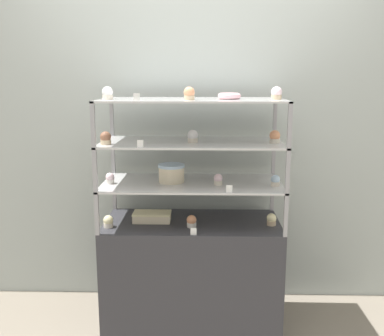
# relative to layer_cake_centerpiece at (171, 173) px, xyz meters

# --- Properties ---
(ground_plane) EXTENTS (20.00, 20.00, 0.00)m
(ground_plane) POSITION_rel_layer_cake_centerpiece_xyz_m (0.13, 0.00, -1.03)
(ground_plane) COLOR gray
(back_wall) EXTENTS (8.00, 0.05, 2.60)m
(back_wall) POSITION_rel_layer_cake_centerpiece_xyz_m (0.13, 0.43, 0.27)
(back_wall) COLOR #A8B2AD
(back_wall) RESTS_ON ground_plane
(display_base) EXTENTS (1.14, 0.56, 0.71)m
(display_base) POSITION_rel_layer_cake_centerpiece_xyz_m (0.13, 0.00, -0.68)
(display_base) COLOR #333338
(display_base) RESTS_ON ground_plane
(display_riser_lower) EXTENTS (1.14, 0.56, 0.26)m
(display_riser_lower) POSITION_rel_layer_cake_centerpiece_xyz_m (0.13, 0.00, -0.07)
(display_riser_lower) COLOR #99999E
(display_riser_lower) RESTS_ON display_base
(display_riser_middle) EXTENTS (1.14, 0.56, 0.26)m
(display_riser_middle) POSITION_rel_layer_cake_centerpiece_xyz_m (0.13, 0.00, 0.19)
(display_riser_middle) COLOR #99999E
(display_riser_middle) RESTS_ON display_riser_lower
(display_riser_upper) EXTENTS (1.14, 0.56, 0.26)m
(display_riser_upper) POSITION_rel_layer_cake_centerpiece_xyz_m (0.13, 0.00, 0.45)
(display_riser_upper) COLOR #99999E
(display_riser_upper) RESTS_ON display_riser_middle
(layer_cake_centerpiece) EXTENTS (0.17, 0.17, 0.12)m
(layer_cake_centerpiece) POSITION_rel_layer_cake_centerpiece_xyz_m (0.00, 0.00, 0.00)
(layer_cake_centerpiece) COLOR beige
(layer_cake_centerpiece) RESTS_ON display_riser_lower
(sheet_cake_frosted) EXTENTS (0.25, 0.14, 0.06)m
(sheet_cake_frosted) POSITION_rel_layer_cake_centerpiece_xyz_m (-0.13, 0.00, -0.29)
(sheet_cake_frosted) COLOR beige
(sheet_cake_frosted) RESTS_ON display_base
(cupcake_0) EXTENTS (0.06, 0.06, 0.08)m
(cupcake_0) POSITION_rel_layer_cake_centerpiece_xyz_m (-0.39, -0.12, -0.28)
(cupcake_0) COLOR beige
(cupcake_0) RESTS_ON display_base
(cupcake_1) EXTENTS (0.06, 0.06, 0.08)m
(cupcake_1) POSITION_rel_layer_cake_centerpiece_xyz_m (0.13, -0.11, -0.28)
(cupcake_1) COLOR white
(cupcake_1) RESTS_ON display_base
(cupcake_2) EXTENTS (0.06, 0.06, 0.08)m
(cupcake_2) POSITION_rel_layer_cake_centerpiece_xyz_m (0.64, -0.06, -0.28)
(cupcake_2) COLOR #CCB28C
(cupcake_2) RESTS_ON display_base
(price_tag_0) EXTENTS (0.04, 0.00, 0.04)m
(price_tag_0) POSITION_rel_layer_cake_centerpiece_xyz_m (0.15, -0.25, -0.30)
(price_tag_0) COLOR white
(price_tag_0) RESTS_ON display_base
(cupcake_3) EXTENTS (0.05, 0.05, 0.07)m
(cupcake_3) POSITION_rel_layer_cake_centerpiece_xyz_m (-0.38, -0.05, -0.02)
(cupcake_3) COLOR white
(cupcake_3) RESTS_ON display_riser_lower
(cupcake_4) EXTENTS (0.05, 0.05, 0.07)m
(cupcake_4) POSITION_rel_layer_cake_centerpiece_xyz_m (0.30, -0.07, -0.02)
(cupcake_4) COLOR beige
(cupcake_4) RESTS_ON display_riser_lower
(cupcake_5) EXTENTS (0.05, 0.05, 0.07)m
(cupcake_5) POSITION_rel_layer_cake_centerpiece_xyz_m (0.65, -0.09, -0.02)
(cupcake_5) COLOR beige
(cupcake_5) RESTS_ON display_riser_lower
(price_tag_1) EXTENTS (0.04, 0.00, 0.04)m
(price_tag_1) POSITION_rel_layer_cake_centerpiece_xyz_m (0.36, -0.25, -0.04)
(price_tag_1) COLOR white
(price_tag_1) RESTS_ON display_riser_lower
(cupcake_6) EXTENTS (0.07, 0.07, 0.08)m
(cupcake_6) POSITION_rel_layer_cake_centerpiece_xyz_m (-0.38, -0.14, 0.24)
(cupcake_6) COLOR #CCB28C
(cupcake_6) RESTS_ON display_riser_middle
(cupcake_7) EXTENTS (0.07, 0.07, 0.08)m
(cupcake_7) POSITION_rel_layer_cake_centerpiece_xyz_m (0.14, -0.04, 0.24)
(cupcake_7) COLOR beige
(cupcake_7) RESTS_ON display_riser_middle
(cupcake_8) EXTENTS (0.07, 0.07, 0.08)m
(cupcake_8) POSITION_rel_layer_cake_centerpiece_xyz_m (0.64, -0.05, 0.24)
(cupcake_8) COLOR beige
(cupcake_8) RESTS_ON display_riser_middle
(price_tag_2) EXTENTS (0.04, 0.00, 0.04)m
(price_tag_2) POSITION_rel_layer_cake_centerpiece_xyz_m (-0.16, -0.25, 0.23)
(price_tag_2) COLOR white
(price_tag_2) RESTS_ON display_riser_middle
(cupcake_9) EXTENTS (0.07, 0.07, 0.08)m
(cupcake_9) POSITION_rel_layer_cake_centerpiece_xyz_m (-0.38, -0.07, 0.51)
(cupcake_9) COLOR beige
(cupcake_9) RESTS_ON display_riser_upper
(cupcake_10) EXTENTS (0.07, 0.07, 0.08)m
(cupcake_10) POSITION_rel_layer_cake_centerpiece_xyz_m (0.12, -0.12, 0.51)
(cupcake_10) COLOR #CCB28C
(cupcake_10) RESTS_ON display_riser_upper
(cupcake_11) EXTENTS (0.07, 0.07, 0.08)m
(cupcake_11) POSITION_rel_layer_cake_centerpiece_xyz_m (0.64, -0.05, 0.51)
(cupcake_11) COLOR #CCB28C
(cupcake_11) RESTS_ON display_riser_upper
(price_tag_3) EXTENTS (0.04, 0.00, 0.04)m
(price_tag_3) POSITION_rel_layer_cake_centerpiece_xyz_m (-0.17, -0.25, 0.49)
(price_tag_3) COLOR white
(price_tag_3) RESTS_ON display_riser_upper
(donut_glazed) EXTENTS (0.14, 0.14, 0.04)m
(donut_glazed) POSITION_rel_layer_cake_centerpiece_xyz_m (0.36, -0.00, 0.49)
(donut_glazed) COLOR #EFB2BC
(donut_glazed) RESTS_ON display_riser_upper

